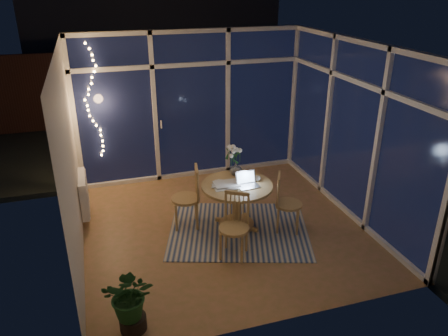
{
  "coord_description": "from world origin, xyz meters",
  "views": [
    {
      "loc": [
        -1.65,
        -5.27,
        3.38
      ],
      "look_at": [
        0.06,
        0.25,
        0.84
      ],
      "focal_mm": 35.0,
      "sensor_mm": 36.0,
      "label": 1
    }
  ],
  "objects_px": {
    "chair_front": "(234,227)",
    "laptop": "(248,180)",
    "chair_left": "(186,197)",
    "chair_right": "(289,203)",
    "flower_vase": "(236,168)",
    "potted_plant": "(131,300)",
    "dining_table": "(237,206)"
  },
  "relations": [
    {
      "from": "chair_left",
      "to": "chair_front",
      "type": "distance_m",
      "value": 1.03
    },
    {
      "from": "dining_table",
      "to": "chair_left",
      "type": "distance_m",
      "value": 0.75
    },
    {
      "from": "chair_right",
      "to": "flower_vase",
      "type": "distance_m",
      "value": 0.92
    },
    {
      "from": "dining_table",
      "to": "chair_left",
      "type": "height_order",
      "value": "chair_left"
    },
    {
      "from": "chair_front",
      "to": "chair_right",
      "type": "bearing_deg",
      "value": 54.33
    },
    {
      "from": "chair_front",
      "to": "potted_plant",
      "type": "bearing_deg",
      "value": -114.92
    },
    {
      "from": "chair_left",
      "to": "chair_right",
      "type": "relative_size",
      "value": 1.08
    },
    {
      "from": "flower_vase",
      "to": "potted_plant",
      "type": "xyz_separation_m",
      "value": [
        -1.77,
        -1.93,
        -0.42
      ]
    },
    {
      "from": "flower_vase",
      "to": "laptop",
      "type": "bearing_deg",
      "value": -84.6
    },
    {
      "from": "chair_right",
      "to": "chair_front",
      "type": "distance_m",
      "value": 1.03
    },
    {
      "from": "chair_left",
      "to": "dining_table",
      "type": "bearing_deg",
      "value": 80.11
    },
    {
      "from": "dining_table",
      "to": "potted_plant",
      "type": "relative_size",
      "value": 1.33
    },
    {
      "from": "flower_vase",
      "to": "potted_plant",
      "type": "relative_size",
      "value": 0.28
    },
    {
      "from": "chair_left",
      "to": "chair_right",
      "type": "height_order",
      "value": "chair_left"
    },
    {
      "from": "laptop",
      "to": "chair_left",
      "type": "bearing_deg",
      "value": 153.14
    },
    {
      "from": "chair_left",
      "to": "flower_vase",
      "type": "relative_size",
      "value": 4.49
    },
    {
      "from": "laptop",
      "to": "flower_vase",
      "type": "distance_m",
      "value": 0.43
    },
    {
      "from": "chair_front",
      "to": "flower_vase",
      "type": "xyz_separation_m",
      "value": [
        0.36,
        1.0,
        0.35
      ]
    },
    {
      "from": "chair_right",
      "to": "chair_front",
      "type": "height_order",
      "value": "chair_front"
    },
    {
      "from": "chair_front",
      "to": "chair_left",
      "type": "bearing_deg",
      "value": 146.12
    },
    {
      "from": "chair_right",
      "to": "potted_plant",
      "type": "distance_m",
      "value": 2.7
    },
    {
      "from": "laptop",
      "to": "potted_plant",
      "type": "relative_size",
      "value": 0.38
    },
    {
      "from": "dining_table",
      "to": "flower_vase",
      "type": "relative_size",
      "value": 4.82
    },
    {
      "from": "dining_table",
      "to": "chair_right",
      "type": "xyz_separation_m",
      "value": [
        0.68,
        -0.29,
        0.09
      ]
    },
    {
      "from": "chair_front",
      "to": "laptop",
      "type": "height_order",
      "value": "laptop"
    },
    {
      "from": "chair_right",
      "to": "laptop",
      "type": "bearing_deg",
      "value": 97.37
    },
    {
      "from": "chair_right",
      "to": "flower_vase",
      "type": "height_order",
      "value": "flower_vase"
    },
    {
      "from": "chair_left",
      "to": "potted_plant",
      "type": "xyz_separation_m",
      "value": [
        -0.99,
        -1.86,
        -0.09
      ]
    },
    {
      "from": "potted_plant",
      "to": "dining_table",
      "type": "bearing_deg",
      "value": 43.75
    },
    {
      "from": "flower_vase",
      "to": "chair_front",
      "type": "bearing_deg",
      "value": -109.75
    },
    {
      "from": "chair_right",
      "to": "flower_vase",
      "type": "relative_size",
      "value": 4.18
    },
    {
      "from": "dining_table",
      "to": "chair_left",
      "type": "xyz_separation_m",
      "value": [
        -0.69,
        0.25,
        0.13
      ]
    }
  ]
}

